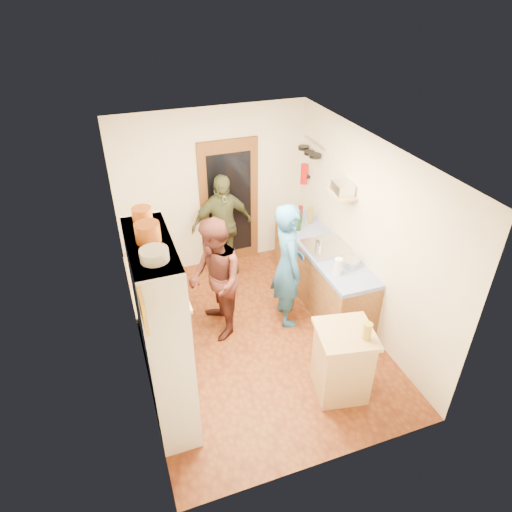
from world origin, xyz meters
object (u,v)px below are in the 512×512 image
person_left (217,278)px  person_back (223,226)px  hutch_body (163,335)px  right_counter_base (321,274)px  person_hob (291,266)px  island_base (342,364)px

person_left → person_back: size_ratio=1.01×
hutch_body → right_counter_base: (2.50, 1.30, -0.68)m
person_hob → person_back: 1.56m
island_base → person_hob: 1.48m
hutch_body → right_counter_base: size_ratio=1.00×
right_counter_base → person_hob: person_hob is taller
person_hob → person_back: size_ratio=1.06×
island_base → person_hob: bearing=91.8°
person_hob → person_back: person_hob is taller
island_base → person_left: (-1.03, 1.54, 0.42)m
person_hob → person_left: person_hob is taller
island_base → person_back: bearing=101.0°
right_counter_base → island_base: (-0.60, -1.71, 0.01)m
person_hob → hutch_body: bearing=126.2°
hutch_body → person_back: 2.82m
right_counter_base → island_base: bearing=-109.3°
right_counter_base → person_hob: (-0.64, -0.31, 0.48)m
hutch_body → person_hob: bearing=28.1°
right_counter_base → person_hob: 0.86m
person_hob → island_base: bearing=-170.1°
person_hob → person_left: (-0.99, 0.14, -0.05)m
hutch_body → island_base: bearing=-12.1°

